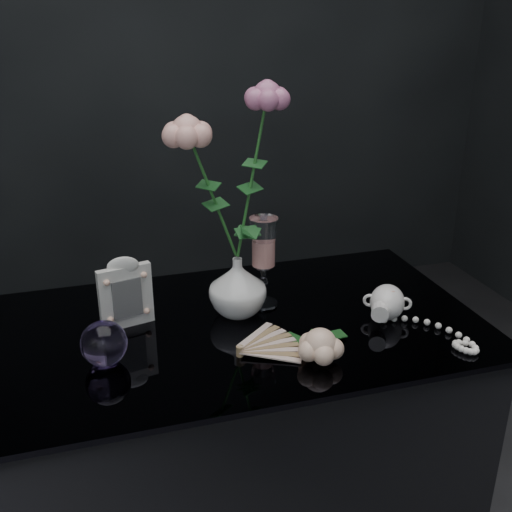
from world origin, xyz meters
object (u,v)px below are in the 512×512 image
object	(u,v)px
vase	(238,286)
loose_rose	(320,345)
pearl_jar	(387,301)
wine_glass	(264,263)
paperweight	(104,343)
picture_frame	(125,292)

from	to	relation	value
vase	loose_rose	size ratio (longest dim) A/B	0.67
loose_rose	pearl_jar	bearing A→B (deg)	55.55
wine_glass	loose_rose	size ratio (longest dim) A/B	1.06
wine_glass	paperweight	xyz separation A→B (m)	(-0.35, -0.15, -0.06)
pearl_jar	loose_rose	bearing A→B (deg)	-120.50
paperweight	loose_rose	bearing A→B (deg)	-15.07
paperweight	loose_rose	xyz separation A→B (m)	(0.39, -0.10, -0.01)
wine_glass	picture_frame	world-z (taller)	wine_glass
paperweight	vase	bearing A→B (deg)	22.89
wine_glass	loose_rose	xyz separation A→B (m)	(0.03, -0.25, -0.07)
picture_frame	paperweight	distance (m)	0.15
wine_glass	pearl_jar	size ratio (longest dim) A/B	0.77
picture_frame	pearl_jar	world-z (taller)	picture_frame
paperweight	pearl_jar	size ratio (longest dim) A/B	0.33
paperweight	picture_frame	bearing A→B (deg)	68.32
pearl_jar	wine_glass	bearing A→B (deg)	-179.75
wine_glass	loose_rose	distance (m)	0.26
picture_frame	loose_rose	size ratio (longest dim) A/B	0.81
pearl_jar	vase	bearing A→B (deg)	-170.34
wine_glass	vase	bearing A→B (deg)	-159.80
vase	wine_glass	xyz separation A→B (m)	(0.07, 0.02, 0.04)
wine_glass	pearl_jar	bearing A→B (deg)	-28.57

